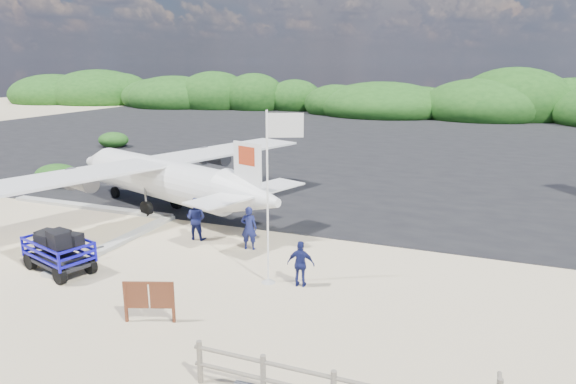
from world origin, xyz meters
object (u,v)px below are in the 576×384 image
crew_b (196,218)px  aircraft_small (263,135)px  signboard (151,322)px  flagpole (268,282)px  crew_c (301,264)px  crew_a (249,228)px  baggage_cart (61,271)px

crew_b → aircraft_small: size_ratio=0.21×
signboard → flagpole: bearing=41.0°
signboard → crew_c: bearing=30.4°
crew_a → crew_b: crew_b is taller
baggage_cart → flagpole: flagpole is taller
signboard → crew_a: crew_a is taller
crew_b → baggage_cart: bearing=57.7°
flagpole → baggage_cart: bearing=-165.9°
signboard → crew_c: crew_c is taller
crew_b → flagpole: bearing=144.8°
crew_c → crew_b: bearing=-33.6°
crew_a → signboard: bearing=75.7°
crew_c → signboard: bearing=43.1°
crew_b → signboard: bearing=108.0°
baggage_cart → crew_b: crew_b is taller
flagpole → crew_c: bearing=6.1°
baggage_cart → aircraft_small: size_ratio=0.33×
signboard → aircraft_small: size_ratio=0.18×
baggage_cart → aircraft_small: aircraft_small is taller
crew_b → crew_a: bearing=171.3°
baggage_cart → crew_c: 8.12m
baggage_cart → signboard: 5.20m
flagpole → crew_b: 5.15m
flagpole → aircraft_small: (-13.76, 30.35, 0.00)m
signboard → crew_c: 4.74m
flagpole → signboard: (-1.94, -3.50, 0.00)m
baggage_cart → flagpole: size_ratio=0.49×
aircraft_small → flagpole: bearing=76.5°
baggage_cart → flagpole: bearing=31.1°
signboard → aircraft_small: bearing=89.2°
baggage_cart → crew_a: 6.55m
crew_b → aircraft_small: (-9.48, 27.60, -0.84)m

